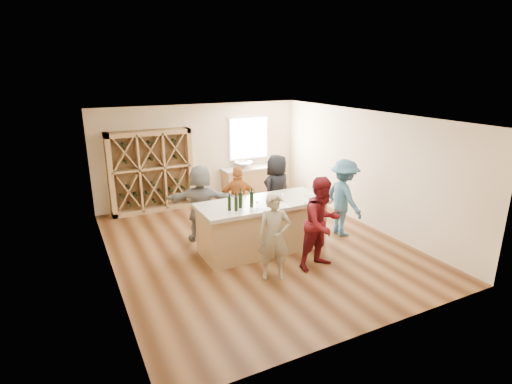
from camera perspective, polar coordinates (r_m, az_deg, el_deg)
name	(u,v)px	position (r m, az deg, el deg)	size (l,w,h in m)	color
floor	(256,247)	(8.94, 0.00, -7.80)	(6.00, 7.00, 0.10)	brown
ceiling	(256,114)	(8.15, 0.00, 11.02)	(6.00, 7.00, 0.10)	white
wall_back	(201,153)	(11.62, -7.93, 5.47)	(6.00, 0.10, 2.80)	beige
wall_front	(374,248)	(5.68, 16.48, -7.72)	(6.00, 0.10, 2.80)	beige
wall_left	(104,205)	(7.62, -20.94, -1.74)	(0.10, 7.00, 2.80)	beige
wall_right	(367,168)	(10.13, 15.63, 3.27)	(0.10, 7.00, 2.80)	beige
window_frame	(249,138)	(12.04, -1.06, 7.74)	(1.30, 0.06, 1.30)	white
window_pane	(249,138)	(12.01, -0.99, 7.71)	(1.18, 0.01, 1.18)	white
wine_rack	(151,171)	(11.04, -14.76, 2.85)	(2.20, 0.45, 2.20)	#A07A4C
back_counter_base	(250,183)	(12.05, -0.90, 1.31)	(1.60, 0.58, 0.86)	#A07A4C
back_counter_top	(250,168)	(11.93, -0.91, 3.43)	(1.70, 0.62, 0.06)	#A89B89
sink	(244,165)	(11.82, -1.78, 3.91)	(0.54, 0.54, 0.19)	silver
faucet	(241,162)	(11.97, -2.15, 4.35)	(0.02, 0.02, 0.30)	silver
tasting_counter_base	(262,227)	(8.51, 0.90, -5.09)	(2.60, 1.00, 1.00)	#A07A4C
tasting_counter_top	(262,203)	(8.32, 0.92, -1.64)	(2.72, 1.12, 0.08)	#A89B89
wine_bottle_a	(229,204)	(7.77, -3.83, -1.67)	(0.07, 0.07, 0.28)	black
wine_bottle_b	(236,204)	(7.75, -2.86, -1.70)	(0.07, 0.07, 0.28)	black
wine_bottle_c	(240,200)	(7.90, -2.23, -1.15)	(0.08, 0.08, 0.32)	black
wine_bottle_d	(252,199)	(7.94, -0.62, -1.04)	(0.08, 0.08, 0.32)	black
wine_glass_a	(257,206)	(7.76, 0.17, -2.02)	(0.07, 0.07, 0.18)	white
wine_glass_b	(279,202)	(7.98, 3.36, -1.48)	(0.07, 0.07, 0.19)	white
wine_glass_c	(306,199)	(8.24, 7.10, -0.98)	(0.07, 0.07, 0.19)	white
wine_glass_d	(283,196)	(8.34, 3.83, -0.64)	(0.07, 0.07, 0.20)	white
wine_glass_e	(310,194)	(8.56, 7.74, -0.27)	(0.08, 0.08, 0.20)	white
tasting_menu_a	(258,210)	(7.80, 0.35, -2.63)	(0.22, 0.29, 0.00)	white
tasting_menu_b	(284,206)	(8.08, 3.95, -1.96)	(0.22, 0.30, 0.00)	white
tasting_menu_c	(306,200)	(8.44, 7.22, -1.21)	(0.24, 0.33, 0.00)	white
person_near_left	(274,237)	(7.27, 2.62, -6.41)	(0.60, 0.44, 1.63)	gray
person_near_right	(322,223)	(7.73, 9.41, -4.41)	(0.89, 0.49, 1.82)	#590F14
person_server	(344,198)	(9.37, 12.41, -0.81)	(1.16, 0.54, 1.79)	#335972
person_far_mid	(239,201)	(9.24, -2.50, -1.24)	(0.95, 0.49, 1.62)	#994C19
person_far_right	(277,191)	(9.67, 2.96, 0.15)	(0.88, 0.57, 1.79)	black
person_far_left	(201,203)	(8.97, -7.87, -1.54)	(1.62, 0.58, 1.74)	slate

